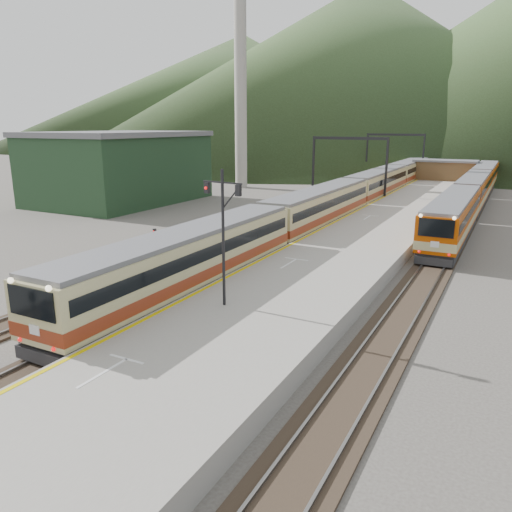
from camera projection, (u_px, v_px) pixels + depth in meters
The scene contains 16 objects.
track_main at pixel (328, 224), 48.51m from camera, with size 2.60×200.00×0.23m.
track_far at pixel (281, 219), 50.75m from camera, with size 2.60×200.00×0.23m.
track_second at pixel (454, 235), 43.36m from camera, with size 2.60×200.00×0.23m.
platform at pixel (381, 228), 44.18m from camera, with size 8.00×100.00×1.00m, color gray.
gantry_near at pixel (349, 157), 61.23m from camera, with size 9.55×0.25×8.00m.
gantry_far at pixel (395, 148), 82.65m from camera, with size 9.55×0.25×8.00m.
warehouse at pixel (120, 167), 61.68m from camera, with size 14.50×20.50×8.60m.
smokestack at pixel (241, 85), 73.40m from camera, with size 1.80×1.80×30.00m, color #9E998E.
station_shed at pixel (445, 170), 77.92m from camera, with size 9.40×4.40×3.10m.
hill_a at pixel (365, 68), 187.30m from camera, with size 180.00×180.00×60.00m, color #314421.
hill_d at pixel (244, 90), 266.62m from camera, with size 200.00×200.00×55.00m, color #314421.
main_train at pixel (353, 193), 54.85m from camera, with size 3.04×83.26×3.71m.
second_train at pixel (473, 192), 57.20m from camera, with size 2.75×56.57×3.36m.
signal_mast at pixel (223, 224), 23.03m from camera, with size 2.19×0.42×6.47m.
short_signal_b at pixel (267, 218), 43.82m from camera, with size 0.25×0.20×2.27m.
short_signal_c at pixel (155, 240), 35.44m from camera, with size 0.23×0.17×2.27m.
Camera 1 is at (15.88, -5.53, 9.41)m, focal length 35.00 mm.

